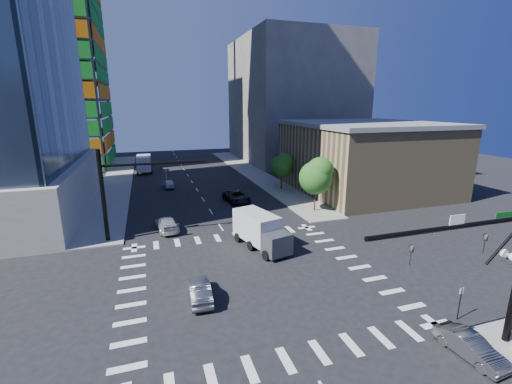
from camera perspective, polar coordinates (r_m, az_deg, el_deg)
name	(u,v)px	position (r m, az deg, el deg)	size (l,w,h in m)	color
ground	(253,278)	(27.57, -0.47, -14.14)	(160.00, 160.00, 0.00)	black
road_markings	(253,278)	(27.57, -0.47, -14.14)	(20.00, 20.00, 0.01)	silver
sidewalk_ne	(253,173)	(67.41, -0.49, 3.20)	(5.00, 60.00, 0.15)	gray
sidewalk_nw	(117,181)	(64.68, -22.14, 1.65)	(5.00, 60.00, 0.15)	gray
construction_building	(34,46)	(88.16, -33.06, 19.67)	(25.16, 34.50, 70.60)	slate
commercial_building	(364,156)	(55.99, 17.59, 5.66)	(20.50, 22.50, 10.60)	#927E55
bg_building_ne	(292,101)	(85.29, 6.01, 14.89)	(24.00, 30.00, 28.00)	#625D58
signal_mast_se	(510,264)	(22.78, 36.61, -9.61)	(10.51, 2.48, 9.00)	black
signal_mast_nw	(119,186)	(35.57, -21.89, 0.88)	(10.20, 0.40, 9.00)	black
tree_south	(317,175)	(42.85, 10.15, 2.75)	(4.16, 4.16, 6.82)	#382316
tree_north	(283,165)	(53.79, 4.44, 4.53)	(3.54, 3.52, 5.78)	#382316
no_parking_sign	(460,300)	(25.68, 30.89, -15.16)	(0.30, 0.06, 2.20)	black
car_nb_right	(470,346)	(23.11, 32.10, -20.96)	(1.31, 3.77, 1.24)	#4A4A4F
car_nb_far	(237,197)	(47.38, -3.26, -0.78)	(2.60, 5.65, 1.57)	black
car_sb_near	(167,224)	(38.12, -14.63, -5.15)	(2.02, 4.98, 1.44)	silver
car_sb_mid	(169,184)	(57.26, -14.33, 1.35)	(1.62, 4.02, 1.37)	#AFB3B7
car_sb_cross	(200,291)	(24.94, -9.38, -15.91)	(1.42, 4.06, 1.34)	#57585D
box_truck_near	(262,234)	(32.18, 1.06, -7.02)	(4.10, 6.59, 3.21)	black
box_truck_far	(144,165)	(71.87, -18.12, 4.36)	(2.98, 6.64, 3.44)	black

